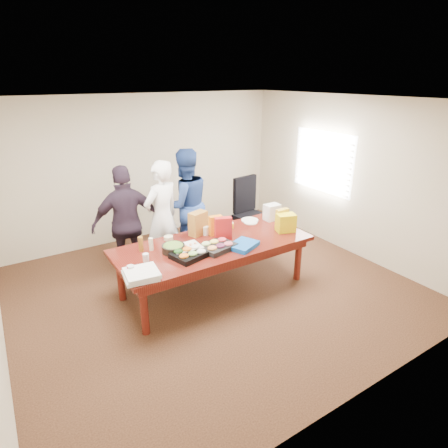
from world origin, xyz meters
TOP-DOWN VIEW (x-y plane):
  - floor at (0.00, 0.00)m, footprint 5.50×5.00m
  - ceiling at (0.00, 0.00)m, footprint 5.50×5.00m
  - wall_back at (0.00, 2.50)m, footprint 5.50×0.04m
  - wall_front at (0.00, -2.50)m, footprint 5.50×0.04m
  - wall_right at (2.75, 0.00)m, footprint 0.04×5.00m
  - window_panel at (2.72, 0.60)m, footprint 0.03×1.40m
  - window_blinds at (2.68, 0.60)m, footprint 0.04×1.36m
  - conference_table at (0.00, 0.00)m, footprint 2.80×1.20m
  - office_chair at (1.39, 0.95)m, footprint 0.70×0.70m
  - person_center at (-0.36, 0.95)m, footprint 0.77×0.63m
  - person_right at (0.17, 1.22)m, footprint 0.95×0.75m
  - person_left at (-0.90, 1.03)m, footprint 1.09×0.55m
  - veggie_tray at (-0.49, -0.21)m, footprint 0.53×0.46m
  - fruit_tray at (-0.06, -0.20)m, footprint 0.53×0.46m
  - sheet_cake at (-0.45, -0.04)m, footprint 0.41×0.31m
  - salad_bowl at (-0.61, 0.04)m, footprint 0.34×0.34m
  - chip_bag_blue at (0.28, -0.34)m, footprint 0.50×0.44m
  - chip_bag_red at (0.17, 0.00)m, footprint 0.26×0.18m
  - chip_bag_yellow at (1.20, -0.08)m, footprint 0.21×0.09m
  - chip_bag_orange at (0.19, 0.24)m, footprint 0.20×0.11m
  - mayo_jar at (0.06, 0.31)m, footprint 0.10×0.10m
  - mustard_bottle at (0.15, 0.41)m, footprint 0.07×0.07m
  - dressing_bottle at (-0.96, 0.30)m, footprint 0.08×0.08m
  - ranch_bottle at (-0.84, 0.26)m, footprint 0.08×0.08m
  - banana_bunch at (0.45, 0.37)m, footprint 0.23×0.14m
  - bread_loaf at (0.10, 0.38)m, footprint 0.29×0.13m
  - kraft_bag at (-0.03, 0.39)m, footprint 0.31×0.23m
  - red_cup at (-1.30, -0.24)m, footprint 0.09×0.09m
  - clear_cup_a at (-1.30, -0.24)m, footprint 0.11×0.11m
  - clear_cup_b at (-1.02, -0.02)m, footprint 0.09×0.09m
  - pizza_box_lower at (-1.23, -0.38)m, footprint 0.43×0.43m
  - pizza_box_upper at (-1.22, -0.40)m, footprint 0.43×0.43m
  - plate_a at (0.97, 0.45)m, footprint 0.36×0.36m
  - plate_b at (0.92, 0.36)m, footprint 0.22×0.22m
  - dip_bowl_a at (0.54, 0.42)m, footprint 0.16×0.16m
  - dip_bowl_b at (-0.49, 0.46)m, footprint 0.14×0.14m
  - grocery_bag_white at (1.30, 0.29)m, footprint 0.25×0.18m
  - grocery_bag_yellow at (1.16, -0.21)m, footprint 0.32×0.27m

SIDE VIEW (x-z plane):
  - floor at x=0.00m, z-range -0.02..0.00m
  - conference_table at x=0.00m, z-range 0.00..0.75m
  - office_chair at x=1.39m, z-range 0.00..1.22m
  - plate_b at x=0.92m, z-range 0.75..0.76m
  - plate_a at x=0.97m, z-range 0.75..0.77m
  - pizza_box_lower at x=-1.23m, z-range 0.75..0.79m
  - dip_bowl_b at x=-0.49m, z-range 0.75..0.80m
  - dip_bowl_a at x=0.54m, z-range 0.75..0.81m
  - chip_bag_blue at x=0.28m, z-range 0.75..0.81m
  - veggie_tray at x=-0.49m, z-range 0.75..0.82m
  - fruit_tray at x=-0.06m, z-range 0.75..0.82m
  - sheet_cake at x=-0.45m, z-range 0.75..0.82m
  - banana_bunch at x=0.45m, z-range 0.75..0.82m
  - salad_bowl at x=-0.61m, z-range 0.75..0.85m
  - clear_cup_b at x=-1.02m, z-range 0.75..0.86m
  - red_cup at x=-1.30m, z-range 0.75..0.86m
  - bread_loaf at x=0.10m, z-range 0.75..0.86m
  - clear_cup_a at x=-1.30m, z-range 0.75..0.86m
  - pizza_box_upper at x=-1.22m, z-range 0.79..0.84m
  - mayo_jar at x=0.06m, z-range 0.75..0.88m
  - mustard_bottle at x=0.15m, z-range 0.75..0.92m
  - ranch_bottle at x=-0.84m, z-range 0.75..0.93m
  - dressing_bottle at x=-0.96m, z-range 0.75..0.96m
  - grocery_bag_white at x=1.30m, z-range 0.75..1.02m
  - grocery_bag_yellow at x=1.16m, z-range 0.75..1.03m
  - person_left at x=-0.90m, z-range 0.00..1.79m
  - chip_bag_orange at x=0.19m, z-range 0.75..1.05m
  - chip_bag_yellow at x=1.20m, z-range 0.75..1.06m
  - person_center at x=-0.36m, z-range 0.00..1.82m
  - chip_bag_red at x=0.17m, z-range 0.75..1.10m
  - kraft_bag at x=-0.03m, z-range 0.75..1.11m
  - person_right at x=0.17m, z-range 0.00..1.90m
  - wall_back at x=0.00m, z-range 0.00..2.70m
  - wall_front at x=0.00m, z-range 0.00..2.70m
  - wall_right at x=2.75m, z-range 0.00..2.70m
  - window_panel at x=2.72m, z-range 0.95..2.05m
  - window_blinds at x=2.68m, z-range 1.00..2.00m
  - ceiling at x=0.00m, z-range 2.70..2.72m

